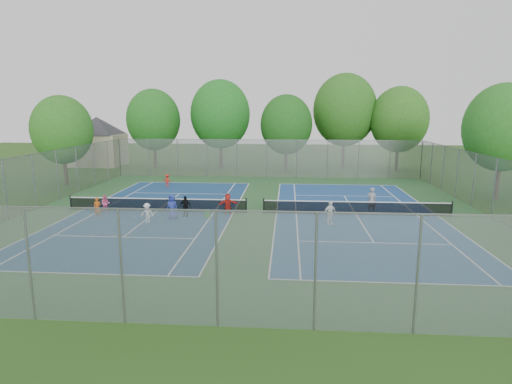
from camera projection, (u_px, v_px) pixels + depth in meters
The scene contains 41 objects.
ground at pixel (255, 213), 30.00m from camera, with size 120.00×120.00×0.00m, color #274E18.
court_pad at pixel (255, 213), 30.00m from camera, with size 32.00×32.00×0.01m, color #29572D.
court_left at pixel (157, 211), 30.52m from camera, with size 10.97×23.77×0.01m, color navy.
court_right at pixel (356, 214), 29.48m from camera, with size 10.97×23.77×0.01m, color navy.
net_left at pixel (157, 205), 30.44m from camera, with size 12.87×0.10×0.91m, color black.
net_right at pixel (356, 208), 29.40m from camera, with size 12.87×0.10×0.91m, color black.
fence_north at pixel (267, 159), 45.28m from camera, with size 32.00×0.10×4.00m, color gray.
fence_south at pixel (217, 270), 13.96m from camera, with size 32.00×0.10×4.00m, color gray.
fence_west at pixel (34, 182), 30.81m from camera, with size 32.00×0.10×4.00m, color gray.
fence_east at pixel (494, 188), 28.44m from camera, with size 32.00×0.10×4.00m, color gray.
house at pixel (97, 133), 54.32m from camera, with size 11.03×11.03×7.30m.
tree_nw at pixel (153, 120), 51.45m from camera, with size 6.40×6.40×9.58m.
tree_nl at pixel (220, 114), 51.71m from camera, with size 7.20×7.20×10.69m.
tree_nc at pixel (286, 125), 49.38m from camera, with size 6.00×6.00×8.85m.
tree_nr at pixel (345, 110), 51.48m from camera, with size 7.60×7.60×11.42m.
tree_ne at pixel (399, 120), 49.29m from camera, with size 6.60×6.60×9.77m.
tree_side_w at pixel (62, 130), 40.20m from camera, with size 5.60×5.60×8.47m.
tree_side_e at pixel (503, 128), 33.37m from camera, with size 6.00×6.00×9.20m.
ball_crate at pixel (147, 212), 29.69m from camera, with size 0.31×0.31×0.26m, color #1639A9.
ball_hopper at pixel (207, 214), 28.48m from camera, with size 0.29×0.29×0.57m, color #217C2C.
student_a at pixel (97, 207), 28.77m from camera, with size 0.48×0.32×1.32m, color #C55312.
student_b at pixel (106, 204), 30.08m from camera, with size 0.59×0.46×1.22m, color pink.
student_c at pixel (147, 213), 27.27m from camera, with size 0.83×0.48×1.28m, color silver.
student_d at pixel (185, 206), 28.85m from camera, with size 0.83×0.35×1.42m, color black.
student_e at pixel (172, 207), 28.19m from camera, with size 0.81×0.53×1.66m, color navy.
student_f at pixel (228, 204), 29.41m from camera, with size 1.37×0.44×1.48m, color red.
child_far_baseline at pixel (167, 181), 39.86m from camera, with size 0.79×0.45×1.22m, color red.
instructor at pixel (372, 200), 29.76m from camera, with size 0.67×0.44×1.83m, color gray.
teen_court_b at pixel (330, 213), 26.80m from camera, with size 0.89×0.37×1.53m, color white.
tennis_ball_0 at pixel (97, 233), 24.98m from camera, with size 0.07×0.07×0.07m, color gold.
tennis_ball_1 at pixel (150, 230), 25.57m from camera, with size 0.07×0.07×0.07m, color yellow.
tennis_ball_2 at pixel (115, 236), 24.36m from camera, with size 0.07×0.07×0.07m, color #DAF037.
tennis_ball_3 at pixel (110, 233), 25.06m from camera, with size 0.07×0.07×0.07m, color #B5DC33.
tennis_ball_4 at pixel (161, 220), 27.94m from camera, with size 0.07×0.07×0.07m, color gold.
tennis_ball_5 at pixel (94, 235), 24.61m from camera, with size 0.07×0.07×0.07m, color #ADC22D.
tennis_ball_6 at pixel (126, 227), 26.22m from camera, with size 0.07×0.07×0.07m, color #BBD130.
tennis_ball_7 at pixel (90, 214), 29.46m from camera, with size 0.07×0.07×0.07m, color #CFE535.
tennis_ball_8 at pixel (189, 216), 29.08m from camera, with size 0.07×0.07×0.07m, color #B1C12C.
tennis_ball_9 at pixel (177, 231), 25.44m from camera, with size 0.07×0.07×0.07m, color #C3E535.
tennis_ball_10 at pixel (182, 220), 27.98m from camera, with size 0.07×0.07×0.07m, color #BDDF34.
tennis_ball_11 at pixel (135, 217), 28.77m from camera, with size 0.07×0.07×0.07m, color yellow.
Camera 1 is at (2.28, -29.08, 7.16)m, focal length 30.00 mm.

